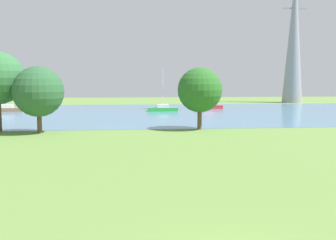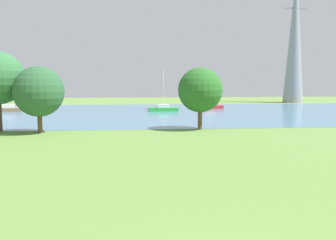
{
  "view_description": "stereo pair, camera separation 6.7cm",
  "coord_description": "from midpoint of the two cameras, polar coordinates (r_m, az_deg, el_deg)",
  "views": [
    {
      "loc": [
        -2.78,
        -8.67,
        5.05
      ],
      "look_at": [
        -0.4,
        16.11,
        2.43
      ],
      "focal_mm": 40.8,
      "sensor_mm": 36.0,
      "label": 1
    },
    {
      "loc": [
        -2.71,
        -8.68,
        5.05
      ],
      "look_at": [
        -0.4,
        16.11,
        2.43
      ],
      "focal_mm": 40.8,
      "sensor_mm": 36.0,
      "label": 2
    }
  ],
  "objects": [
    {
      "name": "ground_plane",
      "position": [
        31.21,
        -0.2,
        -3.31
      ],
      "size": [
        160.0,
        160.0,
        0.0
      ],
      "primitive_type": "plane",
      "color": "olive"
    },
    {
      "name": "water_surface",
      "position": [
        58.95,
        -2.63,
        1.1
      ],
      "size": [
        140.0,
        40.0,
        0.02
      ],
      "primitive_type": "cube",
      "color": "teal",
      "rests_on": "ground"
    },
    {
      "name": "sailboat_green",
      "position": [
        61.63,
        -0.67,
        1.73
      ],
      "size": [
        4.81,
        1.54,
        6.61
      ],
      "color": "green",
      "rests_on": "water_surface"
    },
    {
      "name": "sailboat_brown",
      "position": [
        66.07,
        -22.78,
        1.55
      ],
      "size": [
        4.95,
        2.1,
        5.99
      ],
      "color": "brown",
      "rests_on": "water_surface"
    },
    {
      "name": "sailboat_red",
      "position": [
        67.55,
        6.23,
        2.06
      ],
      "size": [
        4.84,
        1.64,
        5.16
      ],
      "color": "red",
      "rests_on": "water_surface"
    },
    {
      "name": "tree_west_far",
      "position": [
        38.03,
        -18.69,
        4.03
      ],
      "size": [
        4.77,
        4.77,
        6.34
      ],
      "color": "brown",
      "rests_on": "ground"
    },
    {
      "name": "tree_east_near",
      "position": [
        38.93,
        4.88,
        4.48
      ],
      "size": [
        4.55,
        4.55,
        6.31
      ],
      "color": "brown",
      "rests_on": "ground"
    },
    {
      "name": "electricity_pylon",
      "position": [
        90.3,
        18.44,
        11.88
      ],
      "size": [
        6.4,
        4.4,
        29.51
      ],
      "color": "gray",
      "rests_on": "ground"
    }
  ]
}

